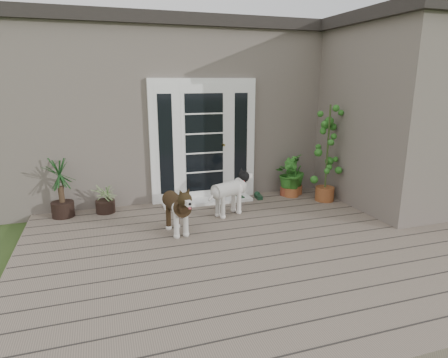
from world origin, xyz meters
name	(u,v)px	position (x,y,z in m)	size (l,w,h in m)	color
deck	(263,249)	(0.00, 0.40, 0.06)	(6.20, 4.60, 0.12)	#6B5B4C
house_main	(188,112)	(0.00, 4.65, 1.55)	(7.40, 4.00, 3.10)	#665E54
roof_main	(187,34)	(0.00, 4.65, 3.20)	(7.60, 4.20, 0.20)	#2D2826
house_wing	(394,121)	(2.90, 1.50, 1.55)	(1.60, 2.40, 3.10)	#665E54
roof_wing	(405,18)	(2.90, 1.50, 3.20)	(1.80, 2.60, 0.20)	#2D2826
door_unit	(204,141)	(-0.20, 2.60, 1.19)	(1.90, 0.14, 2.15)	white
door_step	(207,201)	(-0.20, 2.40, 0.14)	(1.60, 0.40, 0.05)	white
brindle_dog	(177,212)	(-0.99, 1.17, 0.44)	(0.33, 0.76, 0.64)	#362513
white_dog	(229,196)	(-0.05, 1.66, 0.43)	(0.32, 0.75, 0.63)	white
spider_plant	(105,196)	(-1.94, 2.40, 0.39)	(0.51, 0.51, 0.55)	#8EB56F
yucca	(61,188)	(-2.59, 2.40, 0.60)	(0.66, 0.66, 0.95)	black
herb_a	(287,179)	(1.34, 2.35, 0.43)	(0.48, 0.48, 0.62)	#1E5418
herb_b	(292,183)	(1.39, 2.26, 0.38)	(0.34, 0.34, 0.51)	#275618
herb_c	(295,177)	(1.53, 2.40, 0.44)	(0.41, 0.41, 0.64)	#174B15
sapling	(327,152)	(1.84, 1.84, 1.01)	(0.52, 0.52, 1.78)	#194D16
clog_left	(239,197)	(0.41, 2.40, 0.16)	(0.14, 0.29, 0.09)	#14321A
clog_right	(258,196)	(0.76, 2.33, 0.16)	(0.14, 0.29, 0.09)	black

